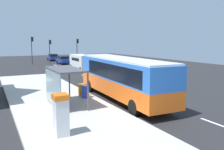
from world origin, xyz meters
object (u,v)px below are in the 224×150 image
Objects in this scene: sedan_near at (53,57)px; recycling_bin_orange at (82,90)px; white_van at (81,61)px; bus at (122,76)px; sedan_far at (63,60)px; traffic_light_near_side at (77,47)px; bus_shelter at (61,77)px; ticket_machine at (61,114)px; traffic_light_median at (50,48)px; recycling_bin_blue at (85,92)px; traffic_light_far_side at (32,46)px.

sedan_near is 4.69× the size of recycling_bin_orange.
white_van is 18.58m from sedan_near.
sedan_far is (4.01, 29.74, -1.05)m from bus.
sedan_far is 4.11m from traffic_light_near_side.
bus reaches higher than bus_shelter.
white_van is at bearing 78.60° from bus.
recycling_bin_orange is 3.38m from bus_shelter.
ticket_machine is (-9.99, -24.43, -0.17)m from white_van.
recycling_bin_orange is 30.30m from traffic_light_near_side.
recycling_bin_orange is 0.20× the size of traffic_light_median.
recycling_bin_blue is 1.00× the size of recycling_bin_orange.
traffic_light_far_side reaches higher than sedan_near.
traffic_light_far_side reaches higher than bus_shelter.
sedan_near is 8.40m from traffic_light_near_side.
recycling_bin_blue is 0.18× the size of traffic_light_far_side.
recycling_bin_blue is 0.20× the size of traffic_light_median.
recycling_bin_blue is at bearing -109.48° from white_van.
recycling_bin_blue is 30.96m from traffic_light_near_side.
recycling_bin_blue is 0.24× the size of bus_shelter.
traffic_light_far_side reaches higher than ticket_machine.
sedan_near reaches higher than recycling_bin_orange.
recycling_bin_blue is (-6.50, -28.43, -0.14)m from sedan_far.
white_van reaches higher than ticket_machine.
ticket_machine is at bearing -102.42° from traffic_light_median.
bus is 3.41m from recycling_bin_orange.
traffic_light_near_side reaches higher than traffic_light_median.
traffic_light_near_side is at bearing -17.43° from traffic_light_median.
traffic_light_far_side is (1.10, 30.09, 2.79)m from recycling_bin_blue.
sedan_far is 31.12m from bus_shelter.
recycling_bin_orange is at bearing -98.67° from traffic_light_median.
bus is 11.68× the size of recycling_bin_orange.
traffic_light_far_side reaches higher than sedan_far.
traffic_light_near_side is (9.70, 29.29, 2.57)m from recycling_bin_blue.
bus_shelter is (-4.70, -0.10, 0.25)m from bus.
traffic_light_far_side is (-5.40, -6.57, 2.65)m from sedan_near.
traffic_light_far_side is at bearing 174.69° from traffic_light_near_side.
recycling_bin_orange is 0.24× the size of bus_shelter.
ticket_machine reaches higher than recycling_bin_blue.
bus is 38.19m from sedan_near.
recycling_bin_blue is 0.20× the size of traffic_light_near_side.
bus is 30.03m from sedan_far.
traffic_light_far_side reaches higher than traffic_light_near_side.
white_van is at bearing 66.17° from bus_shelter.
bus is 2.11× the size of white_van.
bus reaches higher than sedan_far.
traffic_light_far_side is at bearing 87.91° from recycling_bin_blue.
bus is 3.05m from recycling_bin_blue.
traffic_light_median is at bearing 78.08° from bus_shelter.
recycling_bin_orange is at bearing -103.19° from sedan_far.
traffic_light_median is at bearing 127.68° from sedan_far.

